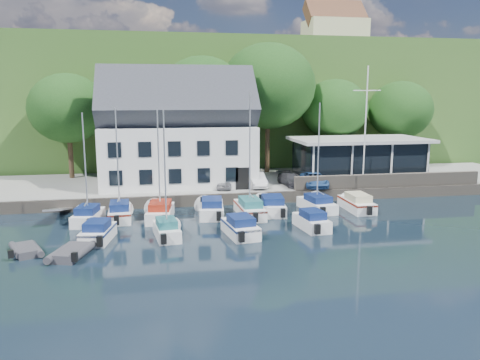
{
  "coord_description": "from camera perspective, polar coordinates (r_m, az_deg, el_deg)",
  "views": [
    {
      "loc": [
        -9.07,
        -27.88,
        9.38
      ],
      "look_at": [
        -2.39,
        9.0,
        2.53
      ],
      "focal_mm": 35.0,
      "sensor_mm": 36.0,
      "label": 1
    }
  ],
  "objects": [
    {
      "name": "boat_r1_3",
      "position": [
        36.8,
        -3.48,
        -3.27
      ],
      "size": [
        2.66,
        6.11,
        1.44
      ],
      "primitive_type": null,
      "rotation": [
        0.0,
        0.0,
        -0.12
      ],
      "color": "white",
      "rests_on": "ground"
    },
    {
      "name": "tree_0",
      "position": [
        50.27,
        -20.15,
        6.17
      ],
      "size": [
        7.69,
        7.69,
        10.5
      ],
      "primitive_type": null,
      "color": "#13340F",
      "rests_on": "quay"
    },
    {
      "name": "tree_2",
      "position": [
        49.95,
        -4.56,
        7.82
      ],
      "size": [
        9.06,
        9.06,
        12.39
      ],
      "primitive_type": null,
      "color": "#13340F",
      "rests_on": "quay"
    },
    {
      "name": "boat_r2_1",
      "position": [
        30.78,
        -9.11,
        0.38
      ],
      "size": [
        2.19,
        5.06,
        8.23
      ],
      "primitive_type": null,
      "rotation": [
        0.0,
        0.0,
        0.13
      ],
      "color": "white",
      "rests_on": "ground"
    },
    {
      "name": "hillside",
      "position": [
        90.35,
        -4.56,
        9.46
      ],
      "size": [
        160.0,
        75.0,
        16.0
      ],
      "primitive_type": "cube",
      "color": "#315921",
      "rests_on": "ground"
    },
    {
      "name": "harbor_building",
      "position": [
        44.61,
        -7.59,
        5.09
      ],
      "size": [
        14.4,
        8.2,
        8.7
      ],
      "primitive_type": null,
      "color": "silver",
      "rests_on": "quay"
    },
    {
      "name": "boat_r1_0",
      "position": [
        35.73,
        -18.34,
        1.42
      ],
      "size": [
        2.63,
        5.4,
        8.31
      ],
      "primitive_type": null,
      "rotation": [
        0.0,
        0.0,
        -0.17
      ],
      "color": "white",
      "rests_on": "ground"
    },
    {
      "name": "boat_r1_7",
      "position": [
        39.66,
        14.03,
        -2.57
      ],
      "size": [
        1.91,
        6.17,
        1.44
      ],
      "primitive_type": null,
      "rotation": [
        0.0,
        0.0,
        -0.01
      ],
      "color": "white",
      "rests_on": "ground"
    },
    {
      "name": "tree_4",
      "position": [
        53.85,
        11.4,
        6.63
      ],
      "size": [
        7.41,
        7.41,
        10.12
      ],
      "primitive_type": null,
      "color": "#13340F",
      "rests_on": "quay"
    },
    {
      "name": "boat_r1_5",
      "position": [
        37.72,
        3.9,
        -2.95
      ],
      "size": [
        2.85,
        6.19,
        1.43
      ],
      "primitive_type": null,
      "rotation": [
        0.0,
        0.0,
        -0.13
      ],
      "color": "white",
      "rests_on": "ground"
    },
    {
      "name": "boat_r2_2",
      "position": [
        31.65,
        0.04,
        -5.54
      ],
      "size": [
        2.62,
        5.48,
        1.41
      ],
      "primitive_type": null,
      "rotation": [
        0.0,
        0.0,
        0.14
      ],
      "color": "white",
      "rests_on": "ground"
    },
    {
      "name": "quay",
      "position": [
        47.12,
        1.02,
        -0.5
      ],
      "size": [
        60.0,
        13.0,
        1.0
      ],
      "primitive_type": "cube",
      "color": "gray",
      "rests_on": "ground"
    },
    {
      "name": "quay_face",
      "position": [
        40.9,
        2.8,
        -2.19
      ],
      "size": [
        60.0,
        0.3,
        1.0
      ],
      "primitive_type": "cube",
      "color": "#635B4F",
      "rests_on": "ground"
    },
    {
      "name": "dinghy_1",
      "position": [
        29.39,
        -19.87,
        -8.14
      ],
      "size": [
        2.67,
        3.52,
        0.73
      ],
      "primitive_type": null,
      "rotation": [
        0.0,
        0.0,
        -0.28
      ],
      "color": "#36353B",
      "rests_on": "ground"
    },
    {
      "name": "car_silver",
      "position": [
        42.43,
        -1.69,
        -0.28
      ],
      "size": [
        2.31,
        3.48,
        1.1
      ],
      "primitive_type": "imported",
      "rotation": [
        0.0,
        0.0,
        -0.34
      ],
      "color": "#9D9EA2",
      "rests_on": "quay"
    },
    {
      "name": "tree_5",
      "position": [
        57.29,
        18.86,
        6.4
      ],
      "size": [
        7.27,
        7.27,
        9.93
      ],
      "primitive_type": null,
      "color": "#13340F",
      "rests_on": "quay"
    },
    {
      "name": "boat_r1_1",
      "position": [
        35.98,
        -14.69,
        2.08
      ],
      "size": [
        2.03,
        5.67,
        8.81
      ],
      "primitive_type": null,
      "rotation": [
        0.0,
        0.0,
        0.04
      ],
      "color": "white",
      "rests_on": "ground"
    },
    {
      "name": "seawall",
      "position": [
        45.25,
        17.67,
        -0.03
      ],
      "size": [
        18.0,
        0.5,
        1.2
      ],
      "primitive_type": "cube",
      "color": "#635B4F",
      "rests_on": "quay"
    },
    {
      "name": "boat_r2_3",
      "position": [
        33.58,
        8.72,
        -4.74
      ],
      "size": [
        2.27,
        5.08,
        1.4
      ],
      "primitive_type": null,
      "rotation": [
        0.0,
        0.0,
        0.12
      ],
      "color": "white",
      "rests_on": "ground"
    },
    {
      "name": "ground",
      "position": [
        30.78,
        7.45,
        -7.47
      ],
      "size": [
        180.0,
        180.0,
        0.0
      ],
      "primitive_type": "plane",
      "color": "black",
      "rests_on": "ground"
    },
    {
      "name": "dinghy_0",
      "position": [
        31.0,
        -24.64,
        -7.61
      ],
      "size": [
        2.62,
        3.17,
        0.64
      ],
      "primitive_type": null,
      "rotation": [
        0.0,
        0.0,
        0.42
      ],
      "color": "#36353B",
      "rests_on": "ground"
    },
    {
      "name": "boat_r1_2",
      "position": [
        35.5,
        -9.88,
        2.09
      ],
      "size": [
        2.71,
        6.27,
        8.73
      ],
      "primitive_type": null,
      "rotation": [
        0.0,
        0.0,
        -0.12
      ],
      "color": "white",
      "rests_on": "ground"
    },
    {
      "name": "tree_1",
      "position": [
        49.61,
        -12.47,
        6.63
      ],
      "size": [
        7.84,
        7.84,
        10.72
      ],
      "primitive_type": null,
      "color": "#13340F",
      "rests_on": "quay"
    },
    {
      "name": "boat_r2_0",
      "position": [
        31.88,
        -16.95,
        -5.9
      ],
      "size": [
        2.59,
        5.03,
        1.4
      ],
      "primitive_type": null,
      "rotation": [
        0.0,
        0.0,
        -0.17
      ],
      "color": "white",
      "rests_on": "ground"
    },
    {
      "name": "gangway",
      "position": [
        38.77,
        -21.04,
        -4.34
      ],
      "size": [
        1.2,
        6.0,
        1.4
      ],
      "primitive_type": null,
      "color": "silver",
      "rests_on": "ground"
    },
    {
      "name": "tree_3",
      "position": [
        50.92,
        3.4,
        8.69
      ],
      "size": [
        10.11,
        10.11,
        13.81
      ],
      "primitive_type": null,
      "color": "#13340F",
      "rests_on": "quay"
    },
    {
      "name": "car_blue",
      "position": [
        43.7,
        9.02,
        0.11
      ],
      "size": [
        2.21,
        4.27,
        1.39
      ],
      "primitive_type": "imported",
      "rotation": [
        0.0,
        0.0,
        -0.15
      ],
      "color": "#2E558D",
      "rests_on": "quay"
    },
    {
      "name": "boat_r1_6",
      "position": [
        38.25,
        9.51,
        2.33
      ],
      "size": [
        2.75,
        6.1,
        8.25
      ],
      "primitive_type": null,
      "rotation": [
        0.0,
        0.0,
        0.13
      ],
      "color": "white",
      "rests_on": "ground"
    },
    {
      "name": "club_pavilion",
      "position": [
        48.66,
        14.21,
        2.57
      ],
      "size": [
        13.2,
        7.2,
        4.1
      ],
      "primitive_type": null,
      "color": "black",
      "rests_on": "quay"
    },
    {
      "name": "farmhouse",
      "position": [
        86.38,
        11.43,
        17.3
      ],
      "size": [
        10.4,
        7.0,
        8.2
      ],
      "primitive_type": null,
      "color": "beige",
      "rests_on": "hillside"
    },
    {
      "name": "car_white",
      "position": [
        43.08,
        2.03,
        0.02
      ],
      "size": [
        1.46,
        4.0,
        1.31
      ],
      "primitive_type": "imported",
      "rotation": [
        0.0,
        0.0,
        -0.02
      ],
      "color": "silver",
      "rests_on": "quay"
    },
    {
      "name": "car_dgrey",
      "position": [
        44.03,
        6.21,
        0.09
      ],
      "size": [
        2.02,
        4.1,
        1.15
      ],
      "primitive_type": "imported",
      "rotation": [
        0.0,
        0.0,
        0.11
      ],
      "color": "#313136",
      "rests_on": "quay"
    },
    {
      "name": "field_patch",
      "position": [
        99.59,
        -0.38,
        14.26
      ],
      "size": [
        50.0,
        30.0,
        0.3
      ],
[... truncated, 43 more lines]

